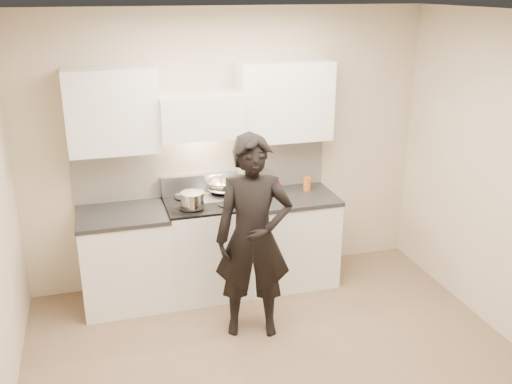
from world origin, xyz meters
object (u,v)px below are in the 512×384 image
stove (207,247)px  wok (223,184)px  counter_right (288,238)px  utensil_crock (248,183)px  person (253,238)px

stove → wok: size_ratio=2.30×
stove → counter_right: bearing=0.0°
wok → utensil_crock: (0.28, 0.08, -0.03)m
person → utensil_crock: bearing=91.7°
wok → person: 0.96m
utensil_crock → wok: bearing=-164.6°
counter_right → wok: size_ratio=2.21×
counter_right → utensil_crock: utensil_crock is taller
stove → person: size_ratio=0.54×
stove → utensil_crock: size_ratio=3.05×
person → wok: bearing=107.2°
stove → utensil_crock: bearing=24.9°
utensil_crock → person: person is taller
counter_right → utensil_crock: bearing=148.2°
counter_right → utensil_crock: (-0.36, 0.22, 0.56)m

